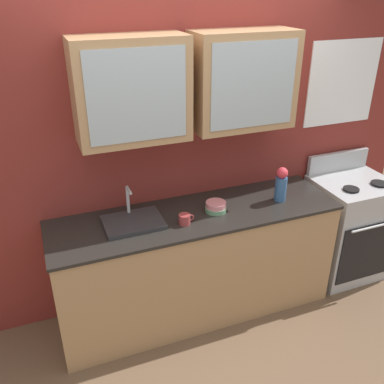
% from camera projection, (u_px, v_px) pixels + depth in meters
% --- Properties ---
extents(ground_plane, '(10.00, 10.00, 0.00)m').
position_uv_depth(ground_plane, '(196.00, 307.00, 3.62)').
color(ground_plane, brown).
extents(back_wall_unit, '(4.25, 0.44, 2.82)m').
position_uv_depth(back_wall_unit, '(182.00, 127.00, 3.20)').
color(back_wall_unit, maroon).
rests_on(back_wall_unit, ground_plane).
extents(counter, '(2.23, 0.63, 0.93)m').
position_uv_depth(counter, '(196.00, 263.00, 3.41)').
color(counter, '#A87F56').
rests_on(counter, ground_plane).
extents(stove_range, '(0.67, 0.63, 1.11)m').
position_uv_depth(stove_range, '(348.00, 227.00, 3.89)').
color(stove_range, '#ADAFB5').
rests_on(stove_range, ground_plane).
extents(sink_faucet, '(0.42, 0.32, 0.25)m').
position_uv_depth(sink_faucet, '(133.00, 221.00, 3.05)').
color(sink_faucet, '#2D2D30').
rests_on(sink_faucet, counter).
extents(bowl_stack, '(0.17, 0.17, 0.07)m').
position_uv_depth(bowl_stack, '(216.00, 207.00, 3.22)').
color(bowl_stack, '#669972').
rests_on(bowl_stack, counter).
extents(vase, '(0.09, 0.09, 0.28)m').
position_uv_depth(vase, '(281.00, 184.00, 3.33)').
color(vase, '#33598C').
rests_on(vase, counter).
extents(cup_near_sink, '(0.12, 0.09, 0.08)m').
position_uv_depth(cup_near_sink, '(185.00, 219.00, 3.05)').
color(cup_near_sink, '#993838').
rests_on(cup_near_sink, counter).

